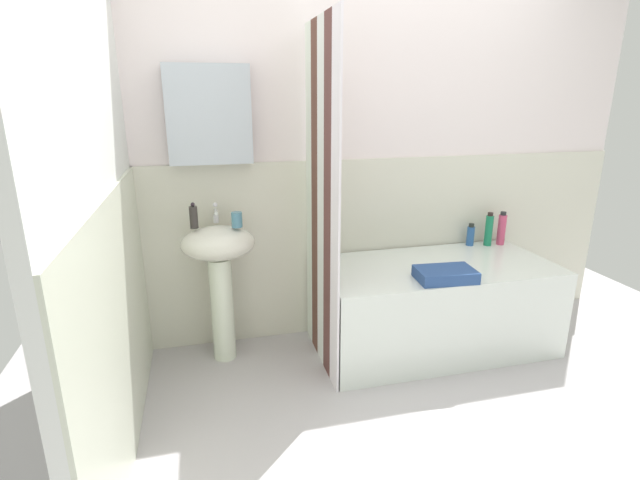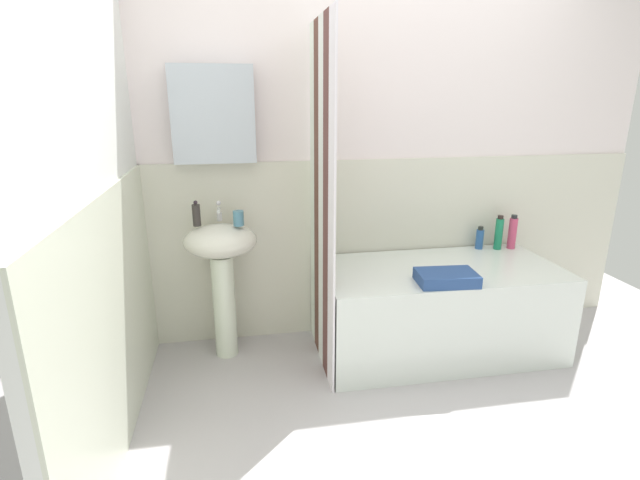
% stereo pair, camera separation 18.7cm
% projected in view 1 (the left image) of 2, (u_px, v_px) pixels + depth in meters
% --- Properties ---
extents(ground_plane, '(4.80, 5.60, 0.04)m').
position_uv_depth(ground_plane, '(461.00, 438.00, 2.35)').
color(ground_plane, '#B9B3B6').
extents(wall_back_tiled, '(3.60, 0.18, 2.40)m').
position_uv_depth(wall_back_tiled, '(368.00, 167.00, 3.17)').
color(wall_back_tiled, white).
rests_on(wall_back_tiled, ground_plane).
extents(wall_left_tiled, '(0.07, 1.81, 2.40)m').
position_uv_depth(wall_left_tiled, '(99.00, 218.00, 1.97)').
color(wall_left_tiled, white).
rests_on(wall_left_tiled, ground_plane).
extents(sink, '(0.44, 0.34, 0.86)m').
position_uv_depth(sink, '(219.00, 264.00, 2.86)').
color(sink, silver).
rests_on(sink, ground_plane).
extents(faucet, '(0.03, 0.12, 0.12)m').
position_uv_depth(faucet, '(216.00, 213.00, 2.85)').
color(faucet, silver).
rests_on(faucet, sink).
extents(soap_dispenser, '(0.05, 0.05, 0.15)m').
position_uv_depth(soap_dispenser, '(194.00, 217.00, 2.74)').
color(soap_dispenser, '#312C29').
rests_on(soap_dispenser, sink).
extents(toothbrush_cup, '(0.06, 0.06, 0.09)m').
position_uv_depth(toothbrush_cup, '(237.00, 220.00, 2.77)').
color(toothbrush_cup, teal).
rests_on(toothbrush_cup, sink).
extents(bathtub, '(1.49, 0.74, 0.57)m').
position_uv_depth(bathtub, '(434.00, 305.00, 3.11)').
color(bathtub, silver).
rests_on(bathtub, ground_plane).
extents(shower_curtain, '(0.01, 0.74, 2.00)m').
position_uv_depth(shower_curtain, '(321.00, 205.00, 2.72)').
color(shower_curtain, white).
rests_on(shower_curtain, ground_plane).
extents(body_wash_bottle, '(0.06, 0.06, 0.24)m').
position_uv_depth(body_wash_bottle, '(502.00, 229.00, 3.40)').
color(body_wash_bottle, '#CF456C').
rests_on(body_wash_bottle, bathtub).
extents(lotion_bottle, '(0.05, 0.05, 0.24)m').
position_uv_depth(lotion_bottle, '(489.00, 230.00, 3.38)').
color(lotion_bottle, '#1B7F54').
rests_on(lotion_bottle, bathtub).
extents(shampoo_bottle, '(0.05, 0.05, 0.16)m').
position_uv_depth(shampoo_bottle, '(470.00, 235.00, 3.39)').
color(shampoo_bottle, '#2A5899').
rests_on(shampoo_bottle, bathtub).
extents(towel_folded, '(0.35, 0.24, 0.07)m').
position_uv_depth(towel_folded, '(445.00, 274.00, 2.76)').
color(towel_folded, navy).
rests_on(towel_folded, bathtub).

